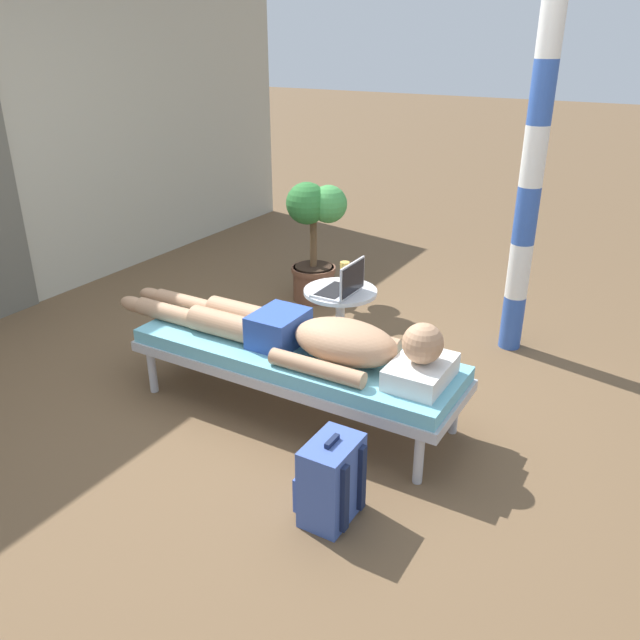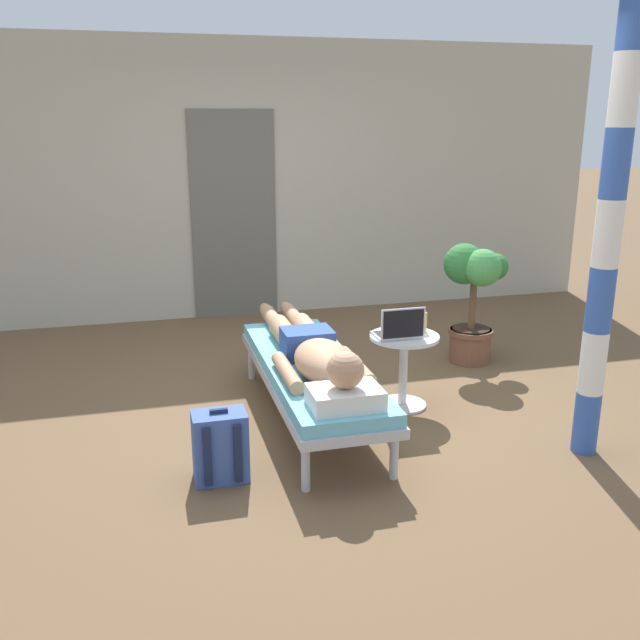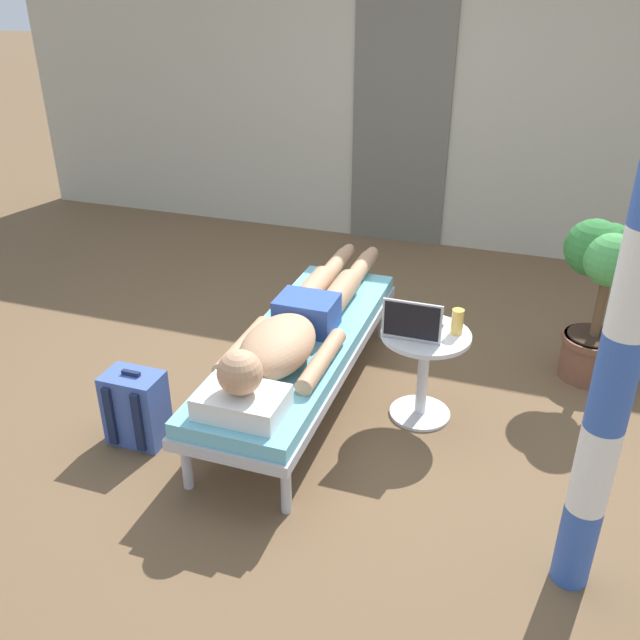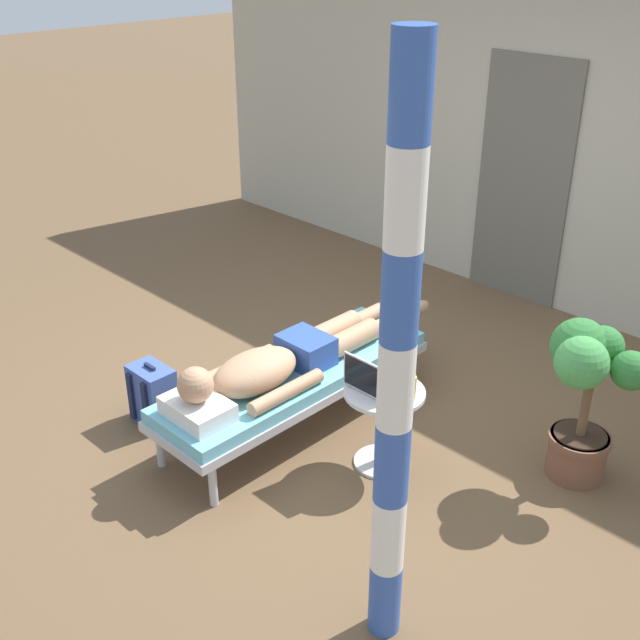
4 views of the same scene
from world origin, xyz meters
The scene contains 11 objects.
ground_plane centered at (0.00, 0.00, 0.00)m, with size 40.00×40.00×0.00m, color brown.
house_wall_back centered at (-0.07, 2.65, 1.35)m, with size 7.60×0.20×2.70m, color #B2AD99.
house_door_panel centered at (-0.17, 2.54, 1.02)m, with size 0.84×0.03×2.04m, color #625F54.
lounge_chair centered at (-0.07, -0.19, 0.35)m, with size 0.61×1.97×0.42m.
person_reclining centered at (-0.07, -0.28, 0.52)m, with size 0.53×2.17×0.32m.
side_table centered at (0.61, -0.12, 0.36)m, with size 0.48×0.48×0.52m.
laptop centered at (0.55, -0.17, 0.58)m, with size 0.31×0.24×0.23m.
drink_glass centered at (0.76, -0.07, 0.59)m, with size 0.06×0.06×0.14m, color gold.
backpack centered at (-0.75, -0.82, 0.20)m, with size 0.30×0.26×0.42m.
potted_plant centered at (1.49, 0.60, 0.62)m, with size 0.57×0.49×1.00m.
porch_post centered at (1.43, -1.05, 1.34)m, with size 0.15×0.15×2.68m.
Camera 3 is at (1.11, -3.28, 2.25)m, focal length 38.16 mm.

